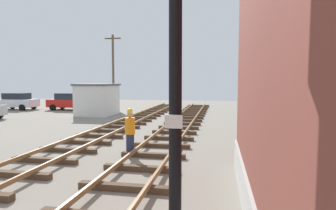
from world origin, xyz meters
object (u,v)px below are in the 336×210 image
(control_hut, at_px, (97,99))
(track_worker_foreground, at_px, (130,132))
(signal_mast, at_px, (175,45))
(parked_car_white, at_px, (17,101))
(parked_car_red, at_px, (69,101))
(utility_pole_far, at_px, (113,70))

(control_hut, relative_size, track_worker_foreground, 2.03)
(signal_mast, relative_size, parked_car_white, 1.28)
(parked_car_red, bearing_deg, track_worker_foreground, -53.91)
(parked_car_red, xyz_separation_m, utility_pole_far, (4.07, 2.28, 3.31))
(signal_mast, bearing_deg, control_hut, 117.14)
(track_worker_foreground, bearing_deg, parked_car_red, 126.09)
(signal_mast, distance_m, utility_pole_far, 27.92)
(signal_mast, height_order, parked_car_red, signal_mast)
(track_worker_foreground, bearing_deg, parked_car_white, 138.04)
(parked_car_red, bearing_deg, control_hut, -37.17)
(control_hut, bearing_deg, track_worker_foreground, -60.79)
(parked_car_white, distance_m, track_worker_foreground, 23.82)
(utility_pole_far, height_order, track_worker_foreground, utility_pole_far)
(parked_car_white, xyz_separation_m, utility_pole_far, (9.66, 3.00, 3.31))
(parked_car_red, distance_m, parked_car_white, 5.63)
(signal_mast, relative_size, control_hut, 1.42)
(control_hut, relative_size, parked_car_red, 0.90)
(signal_mast, bearing_deg, utility_pole_far, 113.03)
(parked_car_white, bearing_deg, control_hut, -15.98)
(parked_car_white, bearing_deg, signal_mast, -47.79)
(control_hut, height_order, track_worker_foreground, control_hut)
(signal_mast, height_order, utility_pole_far, utility_pole_far)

